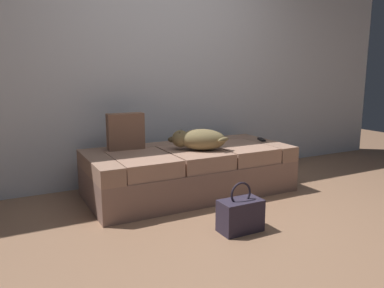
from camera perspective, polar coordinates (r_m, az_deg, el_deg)
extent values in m
plane|color=#976E52|center=(2.87, 9.88, -13.26)|extent=(10.00, 10.00, 0.00)
cube|color=silver|center=(4.14, -4.73, 14.14)|extent=(6.40, 0.10, 2.80)
cube|color=#8B695C|center=(3.68, -0.36, -5.12)|extent=(1.94, 0.89, 0.30)
cube|color=#9F7964|center=(3.33, -13.84, -3.25)|extent=(0.20, 0.89, 0.14)
cube|color=#9F7964|center=(4.09, 10.54, -0.47)|extent=(0.20, 0.89, 0.14)
cube|color=#9F7964|center=(3.92, -2.68, -0.77)|extent=(1.54, 0.20, 0.14)
cube|color=tan|center=(3.33, -7.45, -2.99)|extent=(0.50, 0.67, 0.14)
cube|color=tan|center=(3.54, 0.38, -2.07)|extent=(0.50, 0.67, 0.14)
cube|color=tan|center=(3.80, 7.23, -1.24)|extent=(0.50, 0.67, 0.14)
ellipsoid|color=olive|center=(3.51, 1.58, 0.67)|extent=(0.50, 0.44, 0.20)
sphere|color=olive|center=(3.53, -1.75, 0.81)|extent=(0.16, 0.16, 0.16)
ellipsoid|color=#4A3F28|center=(3.54, -2.91, 0.68)|extent=(0.11, 0.10, 0.06)
cone|color=#4A3F28|center=(3.48, -1.85, 1.66)|extent=(0.04, 0.04, 0.05)
cone|color=#4A3F28|center=(3.57, -1.66, 1.89)|extent=(0.04, 0.04, 0.05)
ellipsoid|color=olive|center=(3.45, 4.74, 0.63)|extent=(0.17, 0.12, 0.05)
cube|color=black|center=(4.07, 10.43, 0.66)|extent=(0.09, 0.16, 0.02)
cube|color=brown|center=(3.59, -10.00, 1.89)|extent=(0.35, 0.14, 0.34)
cube|color=#302839|center=(2.86, 7.31, -10.67)|extent=(0.32, 0.18, 0.24)
torus|color=black|center=(2.80, 7.39, -7.44)|extent=(0.18, 0.02, 0.18)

